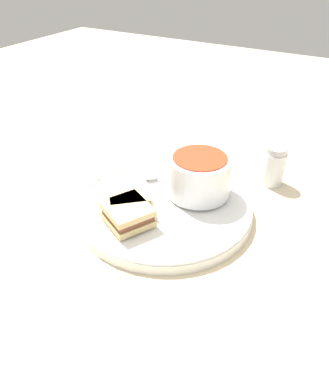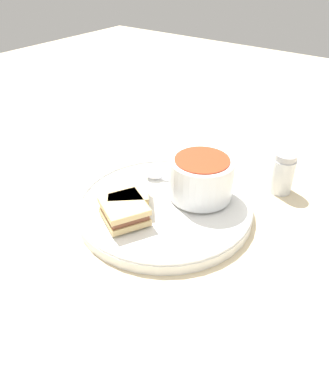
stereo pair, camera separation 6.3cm
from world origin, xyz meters
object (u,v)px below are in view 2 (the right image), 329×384
soup_bowl (201,177)px  sandwich_half_far (124,211)px  spoon (158,176)px  salt_shaker (282,173)px  sandwich_half_near (129,196)px

soup_bowl → sandwich_half_far: (-0.06, -0.13, -0.02)m
spoon → salt_shaker: 0.23m
soup_bowl → salt_shaker: 0.16m
soup_bowl → spoon: size_ratio=1.00×
soup_bowl → sandwich_half_far: 0.15m
sandwich_half_near → salt_shaker: (0.18, 0.22, 0.00)m
sandwich_half_near → sandwich_half_far: 0.04m
spoon → sandwich_half_near: size_ratio=1.15×
soup_bowl → salt_shaker: bearing=52.9°
sandwich_half_near → salt_shaker: size_ratio=1.23×
salt_shaker → sandwich_half_near: bearing=-129.1°
spoon → sandwich_half_near: sandwich_half_near is taller
sandwich_half_near → sandwich_half_far: same height
sandwich_half_far → spoon: bearing=103.8°
sandwich_half_far → salt_shaker: size_ratio=1.19×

